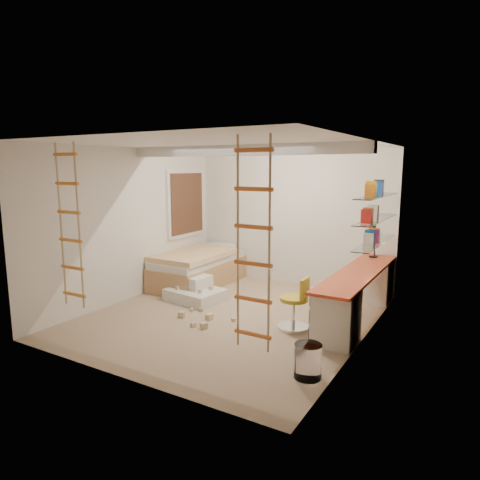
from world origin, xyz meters
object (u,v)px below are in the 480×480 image
Objects in this scene: bed at (198,268)px; swivel_chair at (295,310)px; play_platform at (195,291)px; desk at (358,293)px.

bed is 2.64× the size of swivel_chair.
swivel_chair reaches higher than bed.
play_platform is at bearing -58.11° from bed.
desk is 2.74m from play_platform.
swivel_chair is at bearing -25.38° from bed.
desk is 1.07m from swivel_chair.
bed is 0.98m from play_platform.
desk is 2.84× the size of play_platform.
swivel_chair is 2.07m from play_platform.
desk is 3.22m from bed.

